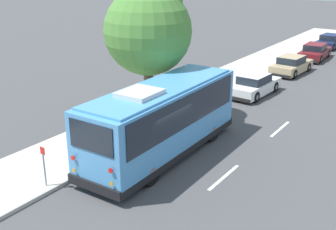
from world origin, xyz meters
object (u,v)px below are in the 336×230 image
(street_tree, at_px, (149,25))
(fire_hydrant, at_px, (199,96))
(sign_post_near, at_px, (44,166))
(parked_sedan_tan, at_px, (291,65))
(parked_sedan_navy, at_px, (330,42))
(parked_sedan_white, at_px, (254,85))
(parked_sedan_maroon, at_px, (315,52))
(sign_post_far, at_px, (86,148))
(shuttle_bus, at_px, (162,117))

(street_tree, distance_m, fire_hydrant, 5.81)
(street_tree, xyz_separation_m, sign_post_near, (-7.65, -0.99, -4.00))
(parked_sedan_tan, relative_size, fire_hydrant, 5.40)
(parked_sedan_navy, height_order, sign_post_near, sign_post_near)
(parked_sedan_white, relative_size, parked_sedan_tan, 1.01)
(parked_sedan_maroon, height_order, fire_hydrant, parked_sedan_maroon)
(fire_hydrant, bearing_deg, sign_post_far, -178.21)
(parked_sedan_navy, relative_size, sign_post_far, 3.14)
(parked_sedan_tan, xyz_separation_m, sign_post_near, (-21.49, 1.59, 0.34))
(parked_sedan_maroon, height_order, street_tree, street_tree)
(shuttle_bus, bearing_deg, parked_sedan_navy, -0.15)
(street_tree, relative_size, sign_post_near, 4.75)
(shuttle_bus, relative_size, sign_post_near, 5.66)
(fire_hydrant, bearing_deg, street_tree, 169.47)
(shuttle_bus, bearing_deg, street_tree, 42.98)
(parked_sedan_white, height_order, street_tree, street_tree)
(street_tree, relative_size, fire_hydrant, 8.99)
(street_tree, bearing_deg, parked_sedan_tan, -10.56)
(parked_sedan_navy, bearing_deg, parked_sedan_tan, -174.75)
(sign_post_near, distance_m, fire_hydrant, 11.40)
(parked_sedan_white, relative_size, sign_post_far, 3.24)
(shuttle_bus, bearing_deg, parked_sedan_tan, -0.38)
(parked_sedan_navy, bearing_deg, street_tree, 178.74)
(parked_sedan_white, xyz_separation_m, parked_sedan_tan, (6.47, -0.08, -0.00))
(shuttle_bus, relative_size, street_tree, 1.19)
(parked_sedan_navy, xyz_separation_m, street_tree, (-25.40, 2.32, 4.35))
(parked_sedan_tan, relative_size, parked_sedan_maroon, 0.95)
(parked_sedan_tan, height_order, sign_post_near, sign_post_near)
(parked_sedan_tan, bearing_deg, parked_sedan_navy, 4.86)
(parked_sedan_tan, height_order, street_tree, street_tree)
(shuttle_bus, height_order, parked_sedan_white, shuttle_bus)
(parked_sedan_white, xyz_separation_m, fire_hydrant, (-3.62, 1.80, -0.06))
(parked_sedan_maroon, distance_m, sign_post_far, 25.28)
(fire_hydrant, bearing_deg, parked_sedan_maroon, -6.76)
(parked_sedan_navy, relative_size, street_tree, 0.59)
(parked_sedan_maroon, bearing_deg, parked_sedan_white, 177.51)
(shuttle_bus, relative_size, parked_sedan_navy, 2.03)
(shuttle_bus, xyz_separation_m, parked_sedan_tan, (16.72, 0.21, -1.13))
(parked_sedan_white, xyz_separation_m, parked_sedan_navy, (18.03, 0.18, -0.01))
(sign_post_near, xyz_separation_m, sign_post_far, (2.07, 0.00, -0.09))
(parked_sedan_tan, relative_size, sign_post_near, 2.86)
(parked_sedan_tan, xyz_separation_m, street_tree, (-13.84, 2.58, 4.34))
(sign_post_near, relative_size, sign_post_far, 1.12)
(shuttle_bus, bearing_deg, sign_post_near, 158.16)
(parked_sedan_maroon, height_order, parked_sedan_navy, parked_sedan_maroon)
(sign_post_far, bearing_deg, parked_sedan_maroon, -3.62)
(street_tree, bearing_deg, sign_post_near, -172.65)
(parked_sedan_white, xyz_separation_m, parked_sedan_maroon, (12.28, -0.08, -0.00))
(parked_sedan_tan, height_order, parked_sedan_navy, parked_sedan_tan)
(sign_post_near, xyz_separation_m, fire_hydrant, (11.39, 0.29, -0.39))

